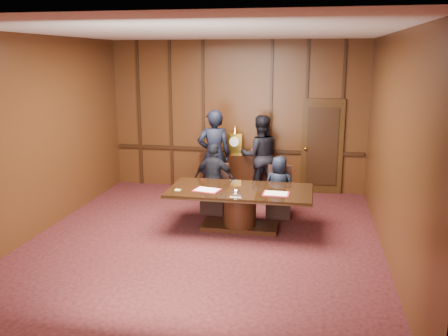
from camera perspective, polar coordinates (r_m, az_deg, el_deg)
name	(u,v)px	position (r m, az deg, el deg)	size (l,w,h in m)	color
room	(208,142)	(7.93, -1.90, 3.12)	(7.00, 7.04, 3.50)	black
sideboard	(235,171)	(11.20, 1.31, -0.33)	(1.60, 0.45, 1.54)	black
conference_table	(240,202)	(8.73, 1.94, -4.14)	(2.62, 1.32, 0.76)	black
folder_left	(207,190)	(8.57, -2.07, -2.65)	(0.52, 0.42, 0.02)	#B61027
folder_right	(276,194)	(8.39, 6.28, -3.09)	(0.47, 0.34, 0.02)	#B61027
inkstand	(236,193)	(8.21, 1.47, -3.03)	(0.20, 0.14, 0.12)	white
notepad	(178,190)	(8.61, -5.59, -2.64)	(0.10, 0.07, 0.01)	#FFFA7C
chair_left	(215,198)	(9.73, -1.05, -3.63)	(0.53, 0.53, 0.99)	black
chair_right	(279,201)	(9.56, 6.60, -4.02)	(0.49, 0.49, 0.99)	black
signatory_left	(214,179)	(9.54, -1.18, -1.30)	(0.84, 0.35, 1.44)	black
signatory_right	(279,187)	(9.39, 6.62, -2.26)	(0.61, 0.39, 1.24)	black
witness_left	(214,155)	(10.42, -1.20, 1.56)	(0.73, 0.48, 2.01)	black
witness_right	(260,156)	(10.78, 4.36, 1.48)	(0.90, 0.70, 1.85)	black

